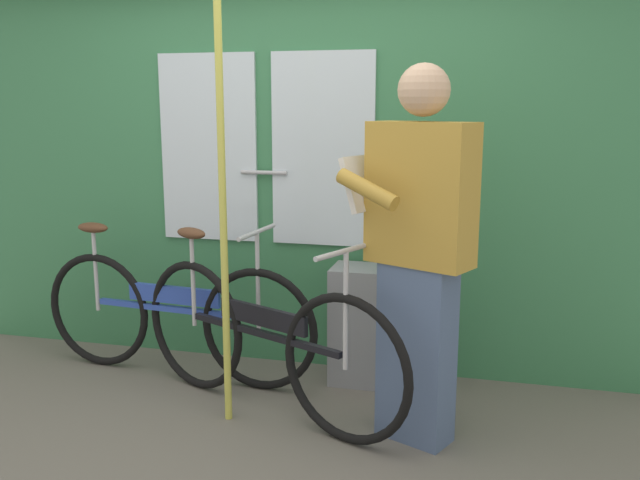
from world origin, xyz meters
name	(u,v)px	position (x,y,z in m)	size (l,w,h in m)	color
ground_plane	(233,454)	(0.00, 0.00, -0.02)	(5.33, 3.91, 0.04)	#666056
train_door_wall	(298,168)	(-0.01, 1.15, 1.19)	(4.33, 0.28, 2.28)	#387A4C
bicycle_near_door	(173,315)	(-0.64, 0.74, 0.37)	(1.74, 0.44, 0.90)	black
bicycle_leaning_behind	(262,340)	(0.00, 0.42, 0.38)	(1.61, 0.79, 0.93)	black
passenger_reading_newspaper	(418,249)	(0.78, 0.33, 0.92)	(0.63, 0.58, 1.73)	slate
trash_bin_by_wall	(369,325)	(0.46, 0.94, 0.33)	(0.42, 0.28, 0.67)	gray
handrail_pole	(223,198)	(-0.14, 0.30, 1.12)	(0.04, 0.04, 2.24)	#C6C14C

